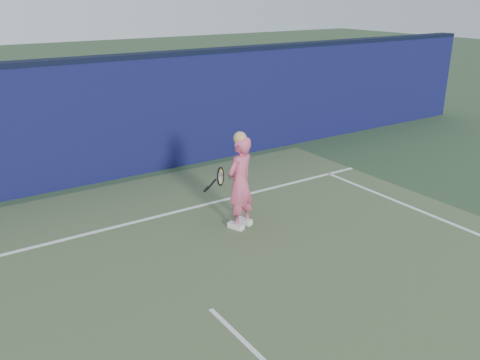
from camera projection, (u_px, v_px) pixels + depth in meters
ground at (256, 354)px, 5.68m from camera, size 80.00×80.00×0.00m
backstop_wall at (73, 126)px, 10.34m from camera, size 24.00×0.40×2.50m
wall_cap at (66, 61)px, 9.89m from camera, size 24.00×0.42×0.10m
player at (240, 182)px, 8.50m from camera, size 0.69×0.57×1.69m
racket at (219, 177)px, 8.76m from camera, size 0.58×0.33×0.34m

